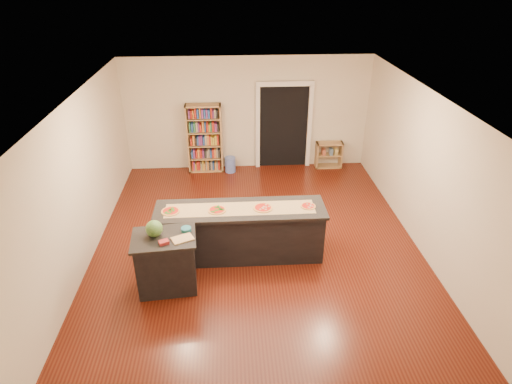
{
  "coord_description": "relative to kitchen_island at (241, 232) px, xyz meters",
  "views": [
    {
      "loc": [
        -0.44,
        -6.65,
        4.72
      ],
      "look_at": [
        0.0,
        0.2,
        1.0
      ],
      "focal_mm": 30.0,
      "sensor_mm": 36.0,
      "label": 1
    }
  ],
  "objects": [
    {
      "name": "bookshelf",
      "position": [
        -0.76,
        3.63,
        0.37
      ],
      "size": [
        0.86,
        0.31,
        1.72
      ],
      "primitive_type": "cube",
      "color": "#AA8452",
      "rests_on": "ground"
    },
    {
      "name": "doorway",
      "position": [
        1.21,
        3.79,
        0.71
      ],
      "size": [
        1.4,
        0.09,
        2.21
      ],
      "color": "black",
      "rests_on": "room"
    },
    {
      "name": "room",
      "position": [
        0.31,
        0.33,
        0.91
      ],
      "size": [
        6.0,
        7.0,
        2.8
      ],
      "color": "beige",
      "rests_on": "ground"
    },
    {
      "name": "pizza_a",
      "position": [
        -1.18,
        -0.03,
        0.5
      ],
      "size": [
        0.31,
        0.31,
        0.02
      ],
      "color": "#B88847",
      "rests_on": "kitchen_island"
    },
    {
      "name": "package_teal",
      "position": [
        -0.87,
        -0.64,
        0.51
      ],
      "size": [
        0.16,
        0.16,
        0.06
      ],
      "primitive_type": "cylinder",
      "color": "#195966",
      "rests_on": "side_counter"
    },
    {
      "name": "pizza_d",
      "position": [
        1.18,
        -0.01,
        0.5
      ],
      "size": [
        0.28,
        0.28,
        0.02
      ],
      "color": "#B88847",
      "rests_on": "kitchen_island"
    },
    {
      "name": "kraft_paper",
      "position": [
        -0.0,
        -0.01,
        0.49
      ],
      "size": [
        2.56,
        0.46,
        0.0
      ],
      "primitive_type": "cube",
      "rotation": [
        0.0,
        0.0,
        -0.0
      ],
      "color": "tan",
      "rests_on": "kitchen_island"
    },
    {
      "name": "kitchen_island",
      "position": [
        0.0,
        0.0,
        0.0
      ],
      "size": [
        2.95,
        0.8,
        0.97
      ],
      "rotation": [
        0.0,
        0.0,
        -0.0
      ],
      "color": "black",
      "rests_on": "ground"
    },
    {
      "name": "pizza_c",
      "position": [
        0.39,
        -0.02,
        0.5
      ],
      "size": [
        0.32,
        0.32,
        0.02
      ],
      "color": "#B88847",
      "rests_on": "kitchen_island"
    },
    {
      "name": "watermelon",
      "position": [
        -1.34,
        -0.74,
        0.61
      ],
      "size": [
        0.26,
        0.26,
        0.26
      ],
      "primitive_type": "sphere",
      "color": "#144214",
      "rests_on": "side_counter"
    },
    {
      "name": "low_shelf",
      "position": [
        2.38,
        3.64,
        -0.15
      ],
      "size": [
        0.67,
        0.29,
        0.67
      ],
      "primitive_type": "cube",
      "color": "#AA8452",
      "rests_on": "ground"
    },
    {
      "name": "side_counter",
      "position": [
        -1.21,
        -0.78,
        0.0
      ],
      "size": [
        0.98,
        0.72,
        0.97
      ],
      "rotation": [
        0.0,
        0.0,
        0.09
      ],
      "color": "black",
      "rests_on": "ground"
    },
    {
      "name": "waste_bin",
      "position": [
        -0.15,
        3.51,
        -0.3
      ],
      "size": [
        0.27,
        0.27,
        0.39
      ],
      "primitive_type": "cylinder",
      "color": "#546BBB",
      "rests_on": "ground"
    },
    {
      "name": "pizza_b",
      "position": [
        -0.39,
        -0.04,
        0.5
      ],
      "size": [
        0.33,
        0.33,
        0.02
      ],
      "color": "#B88847",
      "rests_on": "kitchen_island"
    },
    {
      "name": "cutting_board",
      "position": [
        -0.91,
        -0.87,
        0.49
      ],
      "size": [
        0.38,
        0.33,
        0.02
      ],
      "primitive_type": "cube",
      "rotation": [
        0.0,
        0.0,
        0.44
      ],
      "color": "tan",
      "rests_on": "side_counter"
    },
    {
      "name": "package_red",
      "position": [
        -1.17,
        -0.96,
        0.51
      ],
      "size": [
        0.18,
        0.15,
        0.05
      ],
      "primitive_type": "cube",
      "rotation": [
        0.0,
        0.0,
        0.42
      ],
      "color": "maroon",
      "rests_on": "side_counter"
    }
  ]
}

